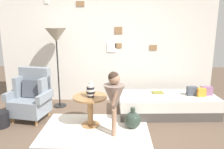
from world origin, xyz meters
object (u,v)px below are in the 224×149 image
at_px(side_table, 90,104).
at_px(person_child, 114,96).
at_px(armchair, 32,96).
at_px(floor_lamp, 56,38).
at_px(book_on_daybed, 158,92).
at_px(daybed, 167,105).
at_px(vase_striped, 91,91).
at_px(magazine_basket, 1,119).
at_px(demijohn_near, 133,120).

xyz_separation_m(side_table, person_child, (0.43, -0.33, 0.28)).
height_order(armchair, side_table, armchair).
height_order(floor_lamp, book_on_daybed, floor_lamp).
distance_m(daybed, book_on_daybed, 0.30).
relative_size(armchair, floor_lamp, 0.57).
relative_size(daybed, floor_lamp, 1.14).
distance_m(vase_striped, book_on_daybed, 1.48).
distance_m(side_table, magazine_basket, 1.60).
distance_m(person_child, demijohn_near, 0.67).
height_order(daybed, demijohn_near, daybed).
bearing_deg(armchair, daybed, 6.03).
bearing_deg(book_on_daybed, person_child, -130.88).
relative_size(armchair, vase_striped, 3.53).
relative_size(floor_lamp, demijohn_near, 4.53).
xyz_separation_m(floor_lamp, demijohn_near, (1.54, -0.99, -1.34)).
distance_m(floor_lamp, magazine_basket, 1.86).
bearing_deg(vase_striped, side_table, 113.61).
bearing_deg(floor_lamp, daybed, -9.21).
bearing_deg(daybed, floor_lamp, 170.79).
relative_size(vase_striped, magazine_basket, 0.98).
height_order(side_table, magazine_basket, side_table).
bearing_deg(daybed, demijohn_near, -139.17).
relative_size(armchair, daybed, 0.50).
height_order(armchair, demijohn_near, armchair).
height_order(side_table, floor_lamp, floor_lamp).
distance_m(armchair, vase_striped, 1.23).
bearing_deg(daybed, magazine_basket, -167.87).
relative_size(daybed, book_on_daybed, 8.81).
bearing_deg(floor_lamp, vase_striped, -49.80).
bearing_deg(demijohn_near, armchair, 169.57).
relative_size(daybed, side_table, 3.24).
relative_size(daybed, person_child, 1.82).
distance_m(floor_lamp, book_on_daybed, 2.36).
xyz_separation_m(armchair, side_table, (1.15, -0.28, -0.04)).
height_order(book_on_daybed, magazine_basket, book_on_daybed).
relative_size(person_child, demijohn_near, 2.84).
distance_m(daybed, demijohn_near, 0.96).
distance_m(vase_striped, magazine_basket, 1.68).
distance_m(floor_lamp, person_child, 1.93).
bearing_deg(person_child, book_on_daybed, 49.12).
xyz_separation_m(side_table, book_on_daybed, (1.29, 0.67, 0.02)).
distance_m(side_table, book_on_daybed, 1.46).
relative_size(side_table, book_on_daybed, 2.72).
distance_m(armchair, magazine_basket, 0.65).
relative_size(armchair, person_child, 0.91).
distance_m(daybed, magazine_basket, 3.11).
height_order(side_table, person_child, person_child).
bearing_deg(vase_striped, magazine_basket, -178.03).
xyz_separation_m(side_table, floor_lamp, (-0.80, 0.92, 1.09)).
bearing_deg(floor_lamp, magazine_basket, -127.28).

